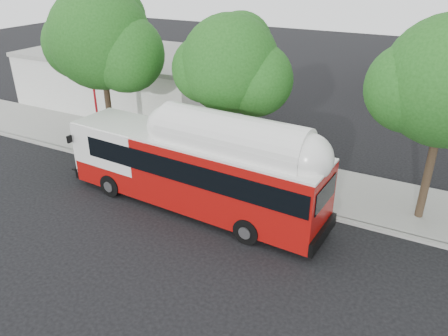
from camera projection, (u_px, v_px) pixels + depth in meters
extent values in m
plane|color=black|center=(188.00, 230.00, 19.52)|extent=(120.00, 120.00, 0.00)
cube|color=gray|center=(249.00, 171.00, 24.66)|extent=(60.00, 5.00, 0.15)
cube|color=gray|center=(228.00, 191.00, 22.59)|extent=(60.00, 0.30, 0.15)
cube|color=maroon|center=(179.00, 178.00, 23.84)|extent=(10.00, 0.32, 0.16)
cylinder|color=#2D2116|center=(108.00, 103.00, 26.34)|extent=(0.36, 0.36, 6.08)
sphere|color=#1C4E16|center=(100.00, 38.00, 24.68)|extent=(5.80, 5.80, 5.80)
sphere|color=#1C4E16|center=(126.00, 54.00, 24.50)|extent=(4.35, 4.35, 4.35)
cylinder|color=#2D2116|center=(230.00, 127.00, 23.52)|extent=(0.36, 0.36, 5.44)
sphere|color=#1C4E16|center=(230.00, 64.00, 22.04)|extent=(5.00, 5.00, 5.00)
sphere|color=#1C4E16|center=(256.00, 79.00, 21.92)|extent=(3.75, 3.75, 3.75)
cylinder|color=#2D2116|center=(430.00, 162.00, 19.10)|extent=(0.36, 0.36, 5.76)
cube|color=silver|center=(133.00, 79.00, 35.65)|extent=(16.00, 10.00, 4.00)
cube|color=gray|center=(130.00, 53.00, 34.74)|extent=(16.20, 10.20, 0.30)
cube|color=#9C0D0A|center=(193.00, 171.00, 20.49)|extent=(13.00, 3.58, 3.11)
cube|color=black|center=(202.00, 161.00, 19.96)|extent=(11.72, 3.57, 1.02)
cube|color=white|center=(191.00, 140.00, 19.80)|extent=(12.99, 3.50, 0.11)
cube|color=white|center=(232.00, 143.00, 18.67)|extent=(6.97, 2.57, 0.59)
cube|color=black|center=(91.00, 164.00, 24.38)|extent=(0.98, 1.98, 0.06)
imported|color=#212E9A|center=(89.00, 156.00, 24.16)|extent=(0.75, 1.87, 0.97)
cylinder|color=red|center=(98.00, 120.00, 25.96)|extent=(0.13, 0.13, 4.47)
cube|color=black|center=(93.00, 81.00, 24.93)|extent=(0.06, 0.45, 0.28)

